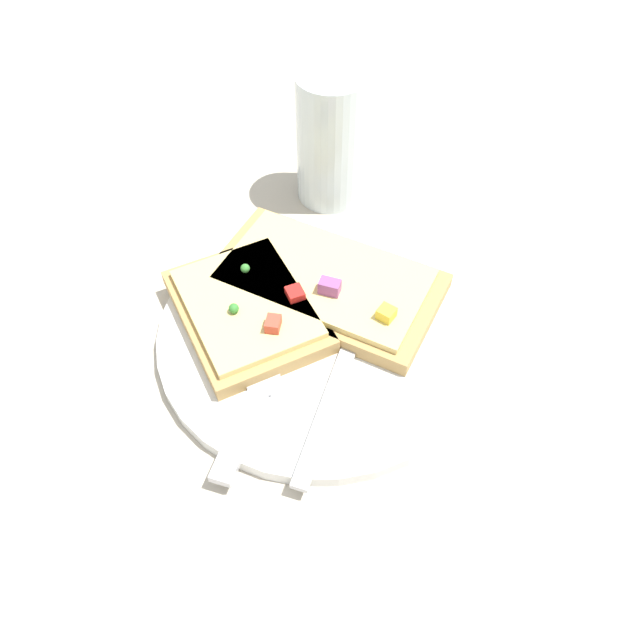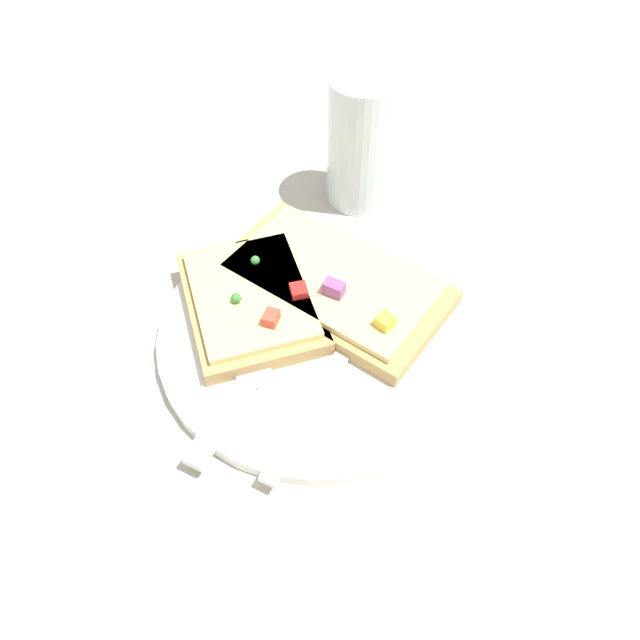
{
  "view_description": "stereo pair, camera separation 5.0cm",
  "coord_description": "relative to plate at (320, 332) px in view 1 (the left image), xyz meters",
  "views": [
    {
      "loc": [
        0.03,
        -0.31,
        0.41
      ],
      "look_at": [
        0.0,
        0.0,
        0.02
      ],
      "focal_mm": 35.0,
      "sensor_mm": 36.0,
      "label": 1
    },
    {
      "loc": [
        0.08,
        -0.3,
        0.41
      ],
      "look_at": [
        0.0,
        0.0,
        0.02
      ],
      "focal_mm": 35.0,
      "sensor_mm": 36.0,
      "label": 2
    }
  ],
  "objects": [
    {
      "name": "ground_plane",
      "position": [
        0.0,
        0.0,
        -0.01
      ],
      "size": [
        4.0,
        4.0,
        0.0
      ],
      "primitive_type": "plane",
      "color": "#BCB29E"
    },
    {
      "name": "plate",
      "position": [
        0.0,
        0.0,
        0.0
      ],
      "size": [
        0.27,
        0.27,
        0.01
      ],
      "color": "white",
      "rests_on": "ground"
    },
    {
      "name": "fork",
      "position": [
        0.02,
        -0.03,
        0.01
      ],
      "size": [
        0.06,
        0.21,
        0.01
      ],
      "rotation": [
        0.0,
        0.0,
        7.64
      ],
      "color": "silver",
      "rests_on": "plate"
    },
    {
      "name": "knife",
      "position": [
        -0.04,
        -0.06,
        0.01
      ],
      "size": [
        0.06,
        0.2,
        0.01
      ],
      "rotation": [
        0.0,
        0.0,
        7.65
      ],
      "color": "silver",
      "rests_on": "plate"
    },
    {
      "name": "pizza_slice_main",
      "position": [
        0.0,
        0.04,
        0.02
      ],
      "size": [
        0.22,
        0.17,
        0.03
      ],
      "rotation": [
        0.0,
        0.0,
        5.92
      ],
      "color": "tan",
      "rests_on": "plate"
    },
    {
      "name": "pizza_slice_corner",
      "position": [
        -0.06,
        0.01,
        0.02
      ],
      "size": [
        0.16,
        0.17,
        0.03
      ],
      "rotation": [
        0.0,
        0.0,
        5.27
      ],
      "color": "tan",
      "rests_on": "plate"
    },
    {
      "name": "crumb_scatter",
      "position": [
        -0.01,
        -0.01,
        0.01
      ],
      "size": [
        0.08,
        0.02,
        0.01
      ],
      "color": "tan",
      "rests_on": "plate"
    },
    {
      "name": "drinking_glass",
      "position": [
        -0.01,
        0.18,
        0.06
      ],
      "size": [
        0.07,
        0.07,
        0.13
      ],
      "color": "silver",
      "rests_on": "ground"
    }
  ]
}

